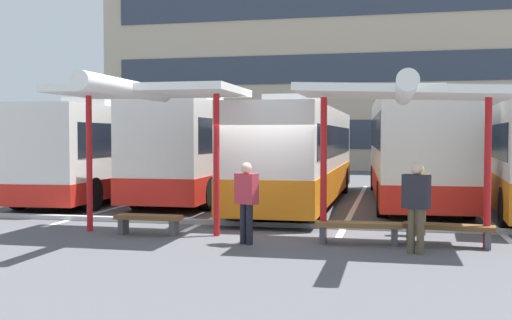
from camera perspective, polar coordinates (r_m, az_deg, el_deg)
ground_plane at (r=14.73m, az=0.89°, el=-6.49°), size 160.00×160.00×0.00m
terminal_building at (r=45.67m, az=8.92°, el=12.81°), size 33.43×10.77×23.92m
coach_bus_0 at (r=23.54m, az=-13.04°, el=0.78°), size 3.29×12.61×3.54m
coach_bus_1 at (r=22.28m, az=-4.68°, el=0.89°), size 2.66×10.73×3.68m
coach_bus_2 at (r=20.08m, az=4.09°, el=0.34°), size 2.56×11.78×3.45m
coach_bus_3 at (r=21.41m, az=14.34°, el=0.98°), size 3.14×11.72×3.81m
lane_stripe_0 at (r=23.81m, az=-17.75°, el=-3.23°), size 0.16×14.00×0.01m
lane_stripe_1 at (r=22.21m, az=-9.66°, el=-3.54°), size 0.16×14.00×0.01m
lane_stripe_2 at (r=21.11m, az=-0.52°, el=-3.81°), size 0.16×14.00×0.01m
lane_stripe_3 at (r=20.60m, az=9.35°, el=-4.00°), size 0.16×14.00×0.01m
lane_stripe_4 at (r=20.72m, az=19.41°, el=-4.06°), size 0.16×14.00×0.01m
waiting_shelter_0 at (r=13.98m, az=-10.18°, el=6.03°), size 4.10×4.65×3.41m
bench_0 at (r=14.14m, az=-9.99°, el=-5.54°), size 1.54×0.44×0.45m
waiting_shelter_1 at (r=12.61m, az=13.64°, el=5.84°), size 4.26×4.43×3.28m
bench_1 at (r=12.94m, az=9.50°, el=-6.24°), size 1.78×0.50×0.45m
bench_2 at (r=13.07m, az=17.47°, el=-6.22°), size 1.84×0.64×0.45m
platform_kerb at (r=15.21m, az=1.28°, el=-5.99°), size 44.00×0.24×0.12m
waiting_passenger_0 at (r=12.65m, az=-0.90°, el=-3.46°), size 0.54×0.42×1.70m
waiting_passenger_1 at (r=12.02m, az=14.69°, el=-3.66°), size 0.55×0.39×1.75m
waiting_passenger_2 at (r=14.30m, az=14.96°, el=-3.18°), size 0.48×0.26×1.59m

